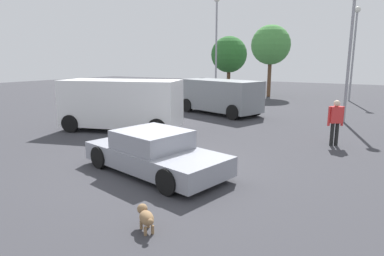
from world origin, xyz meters
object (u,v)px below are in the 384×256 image
object	(u,v)px
sedan_foreground	(154,153)
light_post_mid	(216,32)
van_white	(121,103)
pedestrian	(336,119)
dog	(146,216)
light_post_near	(355,39)
light_post_far	(351,35)
suv_dark	(220,95)

from	to	relation	value
sedan_foreground	light_post_mid	bearing A→B (deg)	123.38
van_white	pedestrian	world-z (taller)	van_white
dog	light_post_near	world-z (taller)	light_post_near
sedan_foreground	light_post_far	size ratio (longest dim) A/B	0.73
dog	van_white	distance (m)	9.27
suv_dark	light_post_far	xyz separation A→B (m)	(6.48, 0.85, 3.19)
suv_dark	light_post_mid	world-z (taller)	light_post_mid
sedan_foreground	light_post_far	distance (m)	12.09
light_post_far	suv_dark	bearing A→B (deg)	-172.48
pedestrian	light_post_mid	world-z (taller)	light_post_mid
dog	light_post_mid	distance (m)	21.25
dog	light_post_far	world-z (taller)	light_post_far
dog	pedestrian	world-z (taller)	pedestrian
suv_dark	pedestrian	distance (m)	8.08
pedestrian	van_white	bearing A→B (deg)	71.51
dog	van_white	xyz separation A→B (m)	(-6.53, 6.51, 0.92)
sedan_foreground	van_white	xyz separation A→B (m)	(-4.68, 3.80, 0.65)
suv_dark	light_post_near	xyz separation A→B (m)	(5.70, 10.58, 3.53)
sedan_foreground	pedestrian	world-z (taller)	pedestrian
suv_dark	light_post_near	distance (m)	12.53
van_white	pedestrian	distance (m)	8.74
sedan_foreground	dog	bearing A→B (deg)	-43.63
sedan_foreground	dog	world-z (taller)	sedan_foreground
dog	sedan_foreground	bearing A→B (deg)	-21.36
light_post_mid	suv_dark	bearing A→B (deg)	-61.01
pedestrian	light_post_mid	bearing A→B (deg)	13.01
pedestrian	sedan_foreground	bearing A→B (deg)	114.96
pedestrian	suv_dark	bearing A→B (deg)	26.04
light_post_mid	light_post_near	bearing A→B (deg)	25.61
suv_dark	light_post_mid	xyz separation A→B (m)	(-3.43, 6.20, 4.03)
sedan_foreground	van_white	world-z (taller)	van_white
suv_dark	pedestrian	size ratio (longest dim) A/B	3.10
sedan_foreground	pedestrian	xyz separation A→B (m)	(3.85, 5.68, 0.45)
pedestrian	light_post_mid	size ratio (longest dim) A/B	0.22
sedan_foreground	suv_dark	xyz separation A→B (m)	(-2.92, 10.09, 0.52)
suv_dark	light_post_far	distance (m)	7.27
sedan_foreground	light_post_near	size ratio (longest dim) A/B	0.67
sedan_foreground	light_post_near	bearing A→B (deg)	94.40
pedestrian	light_post_far	distance (m)	6.20
dog	light_post_mid	size ratio (longest dim) A/B	0.07
van_white	light_post_near	distance (m)	18.75
dog	suv_dark	bearing A→B (deg)	-35.23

